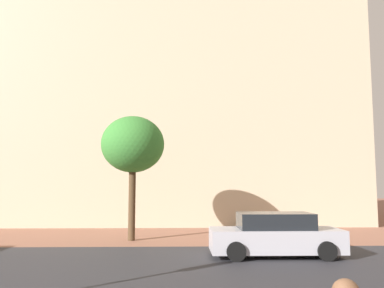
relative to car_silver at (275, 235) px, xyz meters
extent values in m
plane|color=#93604C|center=(-3.37, -1.22, -0.72)|extent=(120.00, 120.00, 0.00)
cube|color=#2D2D33|center=(-3.37, -1.82, -0.72)|extent=(120.00, 8.27, 0.00)
cube|color=beige|center=(-5.59, 16.42, 6.64)|extent=(27.83, 14.27, 14.73)
cube|color=#2D3842|center=(-5.59, 16.42, 15.21)|extent=(25.61, 13.13, 2.40)
cube|color=beige|center=(-6.69, 16.42, 12.03)|extent=(5.11, 5.11, 25.51)
cylinder|color=beige|center=(6.83, 10.78, 8.24)|extent=(2.80, 2.80, 17.92)
cube|color=#B2B2BC|center=(0.00, 0.00, -0.15)|extent=(4.53, 1.74, 0.78)
cube|color=black|center=(0.00, 0.00, 0.51)|extent=(2.54, 1.53, 0.55)
cylinder|color=black|center=(1.49, 0.87, -0.40)|extent=(0.64, 0.22, 0.64)
cylinder|color=black|center=(1.49, -0.87, -0.40)|extent=(0.64, 0.22, 0.64)
cylinder|color=black|center=(-1.49, 0.87, -0.40)|extent=(0.64, 0.22, 0.64)
cylinder|color=black|center=(-1.49, -0.87, -0.40)|extent=(0.64, 0.22, 0.64)
cylinder|color=#4C3823|center=(-5.52, 4.15, 0.87)|extent=(0.32, 0.32, 3.19)
ellipsoid|color=#387F33|center=(-5.52, 4.15, 3.62)|extent=(2.89, 2.89, 2.60)
camera|label=1|loc=(-3.29, -13.92, 1.75)|focal=36.82mm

